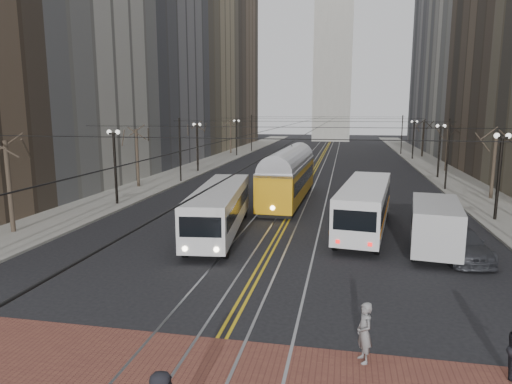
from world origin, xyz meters
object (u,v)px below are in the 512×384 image
at_px(transit_bus, 220,211).
at_px(pedestrian_b, 364,333).
at_px(cargo_van, 435,228).
at_px(sedan_parked, 459,243).
at_px(rear_bus, 365,208).
at_px(sedan_grey, 349,193).
at_px(streetcar, 289,181).

distance_m(transit_bus, pedestrian_b, 15.11).
bearing_deg(cargo_van, sedan_parked, -18.74).
bearing_deg(transit_bus, cargo_van, -12.91).
height_order(rear_bus, pedestrian_b, rear_bus).
relative_size(cargo_van, sedan_grey, 1.41).
bearing_deg(sedan_grey, sedan_parked, -64.62).
distance_m(transit_bus, rear_bus, 8.82).
height_order(transit_bus, pedestrian_b, transit_bus).
relative_size(rear_bus, sedan_grey, 2.67).
distance_m(streetcar, pedestrian_b, 24.40).
height_order(streetcar, sedan_parked, streetcar).
xyz_separation_m(transit_bus, streetcar, (2.76, 11.00, 0.25)).
height_order(streetcar, sedan_grey, streetcar).
bearing_deg(sedan_grey, rear_bus, -80.93).
distance_m(cargo_van, pedestrian_b, 12.16).
xyz_separation_m(sedan_parked, pedestrian_b, (-5.04, -10.95, 0.17)).
xyz_separation_m(transit_bus, pedestrian_b, (7.96, -12.83, -0.50)).
height_order(transit_bus, streetcar, streetcar).
height_order(sedan_grey, pedestrian_b, pedestrian_b).
distance_m(streetcar, sedan_parked, 16.48).
relative_size(streetcar, rear_bus, 1.26).
height_order(rear_bus, sedan_parked, rear_bus).
bearing_deg(streetcar, sedan_grey, 10.03).
distance_m(transit_bus, cargo_van, 12.00).
relative_size(rear_bus, sedan_parked, 2.20).
relative_size(transit_bus, sedan_grey, 2.68).
bearing_deg(transit_bus, sedan_parked, -14.69).
relative_size(rear_bus, cargo_van, 1.89).
xyz_separation_m(streetcar, pedestrian_b, (5.21, -23.83, -0.75)).
height_order(rear_bus, sedan_grey, rear_bus).
xyz_separation_m(sedan_grey, pedestrian_b, (0.30, -24.57, 0.20)).
bearing_deg(sedan_parked, rear_bus, 128.30).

